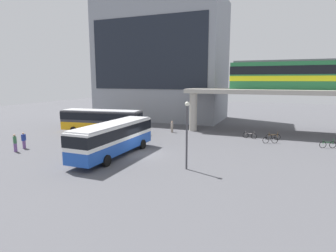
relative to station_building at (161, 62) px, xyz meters
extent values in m
plane|color=#515156|center=(8.79, -15.07, -10.56)|extent=(120.00, 120.00, 0.00)
cube|color=gray|center=(0.00, 0.03, 0.00)|extent=(22.92, 12.03, 21.12)
cube|color=black|center=(0.00, -6.04, 1.05)|extent=(20.63, 0.10, 11.83)
cube|color=#ADA89E|center=(24.05, -7.84, -4.88)|extent=(31.45, 7.48, 0.60)
cylinder|color=#ADA89E|center=(9.53, -10.78, -7.87)|extent=(1.10, 1.10, 5.38)
cylinder|color=#ADA89E|center=(9.53, -4.90, -7.87)|extent=(1.10, 1.10, 5.38)
cube|color=#26723F|center=(23.97, -7.84, -2.78)|extent=(19.37, 2.90, 3.60)
cube|color=yellow|center=(23.97, -7.84, -3.14)|extent=(19.43, 2.96, 0.70)
cube|color=black|center=(23.97, -7.84, -2.06)|extent=(19.43, 2.96, 1.10)
cube|color=slate|center=(23.97, -7.84, -0.86)|extent=(18.59, 2.61, 0.24)
cube|color=#1E4CB2|center=(6.46, -26.72, -9.51)|extent=(2.58, 11.02, 1.10)
cube|color=silver|center=(6.46, -26.72, -8.21)|extent=(2.58, 11.02, 1.50)
cube|color=black|center=(6.46, -26.72, -8.14)|extent=(2.62, 11.06, 0.96)
cube|color=silver|center=(6.46, -26.72, -7.40)|extent=(2.45, 10.47, 0.12)
cylinder|color=black|center=(5.24, -23.19, -10.06)|extent=(0.29, 1.00, 1.00)
cylinder|color=black|center=(7.74, -23.21, -10.06)|extent=(0.29, 1.00, 1.00)
cylinder|color=black|center=(5.19, -29.79, -10.06)|extent=(0.29, 1.00, 1.00)
cylinder|color=black|center=(7.69, -29.81, -10.06)|extent=(0.29, 1.00, 1.00)
cube|color=orange|center=(-1.42, -17.50, -9.51)|extent=(11.23, 3.89, 1.10)
cube|color=#333338|center=(-1.42, -17.50, -8.21)|extent=(11.23, 3.89, 1.50)
cube|color=black|center=(-1.42, -17.50, -8.14)|extent=(11.27, 3.94, 0.96)
cube|color=silver|center=(-1.42, -17.50, -7.40)|extent=(10.67, 3.70, 0.12)
cylinder|color=black|center=(-4.75, -19.19, -10.06)|extent=(1.03, 0.41, 1.00)
cylinder|color=black|center=(-5.07, -16.71, -10.06)|extent=(1.03, 0.41, 1.00)
cylinder|color=black|center=(1.79, -18.34, -10.06)|extent=(1.03, 0.41, 1.00)
cylinder|color=black|center=(1.47, -15.86, -10.06)|extent=(1.03, 0.41, 1.00)
torus|color=black|center=(20.94, -12.99, -10.22)|extent=(0.71, 0.32, 0.74)
torus|color=black|center=(19.96, -13.37, -10.22)|extent=(0.71, 0.32, 0.74)
cylinder|color=#996626|center=(20.45, -13.18, -9.94)|extent=(1.00, 0.42, 0.05)
cylinder|color=#996626|center=(19.96, -13.37, -9.92)|extent=(0.04, 0.04, 0.55)
cylinder|color=#996626|center=(20.94, -12.99, -9.87)|extent=(0.04, 0.04, 0.65)
torus|color=black|center=(18.21, -13.44, -10.22)|extent=(0.74, 0.22, 0.74)
torus|color=black|center=(17.18, -13.22, -10.22)|extent=(0.74, 0.22, 0.74)
cylinder|color=silver|center=(17.70, -13.33, -9.94)|extent=(1.04, 0.27, 0.05)
cylinder|color=silver|center=(17.18, -13.22, -9.92)|extent=(0.04, 0.04, 0.55)
cylinder|color=silver|center=(18.21, -13.44, -9.87)|extent=(0.04, 0.04, 0.65)
torus|color=black|center=(26.53, -15.19, -10.22)|extent=(0.72, 0.31, 0.74)
torus|color=black|center=(25.54, -15.54, -10.22)|extent=(0.72, 0.31, 0.74)
cylinder|color=#1E7F33|center=(26.04, -15.37, -9.94)|extent=(1.00, 0.40, 0.05)
cylinder|color=#1E7F33|center=(25.54, -15.54, -9.92)|extent=(0.04, 0.04, 0.55)
cylinder|color=#1E7F33|center=(26.53, -15.19, -9.87)|extent=(0.04, 0.04, 0.65)
torus|color=black|center=(20.67, -15.05, -10.22)|extent=(0.70, 0.35, 0.74)
torus|color=black|center=(19.71, -15.47, -10.22)|extent=(0.70, 0.35, 0.74)
cylinder|color=black|center=(20.19, -15.26, -9.94)|extent=(0.98, 0.47, 0.05)
cylinder|color=black|center=(19.71, -15.47, -9.92)|extent=(0.04, 0.04, 0.55)
cylinder|color=black|center=(20.67, -15.05, -9.87)|extent=(0.04, 0.04, 0.65)
cylinder|color=#724C8C|center=(-3.78, -29.08, -10.12)|extent=(0.32, 0.32, 0.89)
cube|color=#33663F|center=(-3.78, -29.08, -9.33)|extent=(0.47, 0.41, 0.70)
sphere|color=tan|center=(-3.78, -29.08, -8.86)|extent=(0.24, 0.24, 0.24)
cylinder|color=#724C8C|center=(-4.12, -27.73, -10.14)|extent=(0.32, 0.32, 0.85)
cube|color=navy|center=(-4.12, -27.73, -9.38)|extent=(0.29, 0.42, 0.67)
sphere|color=tan|center=(-4.12, -27.73, -8.93)|extent=(0.23, 0.23, 0.23)
cylinder|color=gray|center=(7.19, -13.16, -10.17)|extent=(0.32, 0.32, 0.78)
cube|color=gray|center=(7.19, -13.16, -9.47)|extent=(0.44, 0.48, 0.62)
sphere|color=tan|center=(7.19, -13.16, -9.05)|extent=(0.21, 0.21, 0.21)
cylinder|color=#3F3F44|center=(14.18, -28.01, -7.96)|extent=(0.16, 0.16, 5.22)
sphere|color=silver|center=(14.18, -28.01, -5.20)|extent=(0.36, 0.36, 0.36)
camera|label=1|loc=(21.04, -49.20, -3.31)|focal=30.10mm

